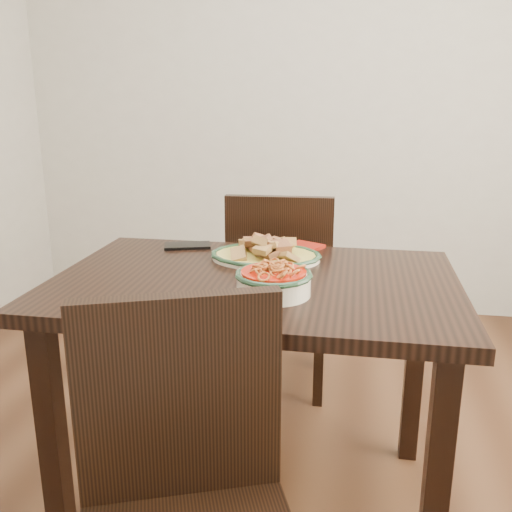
% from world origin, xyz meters
% --- Properties ---
extents(floor, '(3.50, 3.50, 0.00)m').
position_xyz_m(floor, '(0.00, 0.00, 0.00)').
color(floor, '#3E2313').
rests_on(floor, ground).
extents(wall_back, '(3.50, 0.10, 2.60)m').
position_xyz_m(wall_back, '(0.00, 1.75, 1.30)').
color(wall_back, beige).
rests_on(wall_back, ground).
extents(dining_table, '(1.17, 0.78, 0.75)m').
position_xyz_m(dining_table, '(-0.05, -0.05, 0.65)').
color(dining_table, black).
rests_on(dining_table, ground).
extents(chair_far, '(0.44, 0.44, 0.89)m').
position_xyz_m(chair_far, '(-0.06, 0.64, 0.50)').
color(chair_far, black).
rests_on(chair_far, ground).
extents(chair_near, '(0.54, 0.54, 0.89)m').
position_xyz_m(chair_near, '(-0.07, -0.71, 0.50)').
color(chair_near, black).
rests_on(chair_near, ground).
extents(fish_plate, '(0.35, 0.27, 0.11)m').
position_xyz_m(fish_plate, '(-0.05, 0.14, 0.79)').
color(fish_plate, '#ECE3C7').
rests_on(fish_plate, dining_table).
extents(noodle_bowl, '(0.21, 0.21, 0.08)m').
position_xyz_m(noodle_bowl, '(0.02, -0.19, 0.79)').
color(noodle_bowl, beige).
rests_on(noodle_bowl, dining_table).
extents(smartphone, '(0.18, 0.13, 0.01)m').
position_xyz_m(smartphone, '(-0.34, 0.25, 0.76)').
color(smartphone, black).
rests_on(smartphone, dining_table).
extents(napkin, '(0.14, 0.14, 0.01)m').
position_xyz_m(napkin, '(0.06, 0.31, 0.76)').
color(napkin, maroon).
rests_on(napkin, dining_table).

